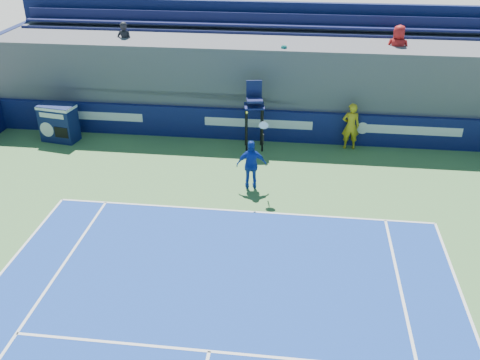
# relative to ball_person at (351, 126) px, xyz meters

# --- Properties ---
(ball_person) EXTENTS (0.66, 0.46, 1.72)m
(ball_person) POSITION_rel_ball_person_xyz_m (0.00, 0.00, 0.00)
(ball_person) COLOR gold
(ball_person) RESTS_ON apron
(back_hoarding) EXTENTS (20.40, 0.21, 1.20)m
(back_hoarding) POSITION_rel_ball_person_xyz_m (-3.35, 0.34, -0.27)
(back_hoarding) COLOR #0D154D
(back_hoarding) RESTS_ON ground
(match_clock) EXTENTS (1.42, 0.93, 1.40)m
(match_clock) POSITION_rel_ball_person_xyz_m (-10.71, -0.60, -0.13)
(match_clock) COLOR #0E1949
(match_clock) RESTS_ON ground
(umpire_chair) EXTENTS (0.80, 0.80, 2.48)m
(umpire_chair) POSITION_rel_ball_person_xyz_m (-3.44, -0.39, 0.66)
(umpire_chair) COLOR black
(umpire_chair) RESTS_ON ground
(tennis_player) EXTENTS (1.00, 0.52, 2.57)m
(tennis_player) POSITION_rel_ball_person_xyz_m (-3.22, -3.40, -0.06)
(tennis_player) COLOR #1536AA
(tennis_player) RESTS_ON apron
(stadium_seating) EXTENTS (21.00, 4.05, 4.40)m
(stadium_seating) POSITION_rel_ball_person_xyz_m (-3.35, 2.39, 0.97)
(stadium_seating) COLOR #4A4A4F
(stadium_seating) RESTS_ON ground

